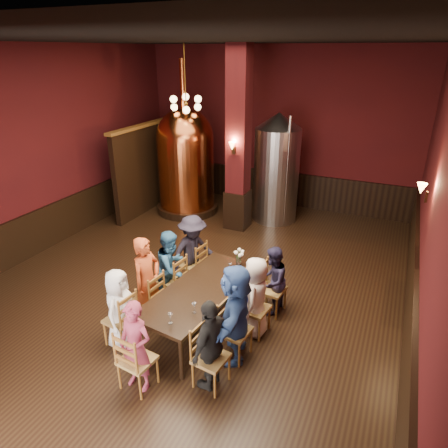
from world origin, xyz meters
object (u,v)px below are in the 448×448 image
at_px(dining_table, 200,292).
at_px(person_2, 172,268).
at_px(person_0, 119,308).
at_px(steel_vessel, 277,168).
at_px(rose_vase, 239,255).
at_px(copper_kettle, 186,160).
at_px(person_1, 147,281).

relative_size(dining_table, person_2, 1.73).
bearing_deg(person_0, steel_vessel, -16.48).
bearing_deg(person_2, steel_vessel, -7.53).
relative_size(person_0, person_2, 0.92).
height_order(dining_table, steel_vessel, steel_vessel).
bearing_deg(rose_vase, dining_table, -106.03).
bearing_deg(copper_kettle, rose_vase, -49.28).
height_order(dining_table, person_1, person_1).
xyz_separation_m(dining_table, copper_kettle, (-2.83, 4.59, 0.83)).
bearing_deg(person_0, person_1, -17.00).
distance_m(dining_table, rose_vase, 1.05).
bearing_deg(person_0, dining_table, -57.36).
xyz_separation_m(person_1, rose_vase, (1.16, 1.20, 0.17)).
xyz_separation_m(person_2, copper_kettle, (-2.03, 4.16, 0.79)).
distance_m(dining_table, person_1, 0.92).
bearing_deg(steel_vessel, person_1, -95.99).
bearing_deg(rose_vase, steel_vessel, 98.50).
bearing_deg(copper_kettle, person_1, -67.98).
bearing_deg(person_1, steel_vessel, 0.49).
xyz_separation_m(dining_table, steel_vessel, (-0.33, 5.05, 0.76)).
xyz_separation_m(steel_vessel, rose_vase, (0.61, -4.07, -0.49)).
bearing_deg(person_1, copper_kettle, 28.50).
bearing_deg(dining_table, person_0, -130.36).
relative_size(steel_vessel, rose_vase, 8.86).
distance_m(steel_vessel, rose_vase, 4.15).
distance_m(person_0, rose_vase, 2.26).
height_order(dining_table, person_2, person_2).
xyz_separation_m(person_1, copper_kettle, (-1.95, 4.82, 0.72)).
bearing_deg(copper_kettle, person_0, -71.15).
height_order(person_0, steel_vessel, steel_vessel).
relative_size(dining_table, steel_vessel, 0.86).
relative_size(person_2, copper_kettle, 0.35).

